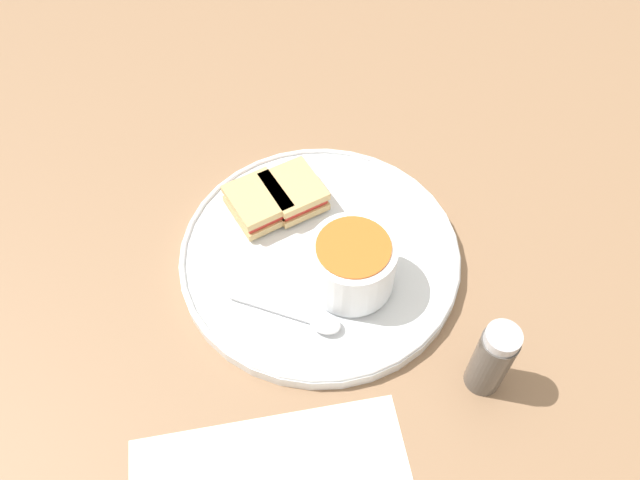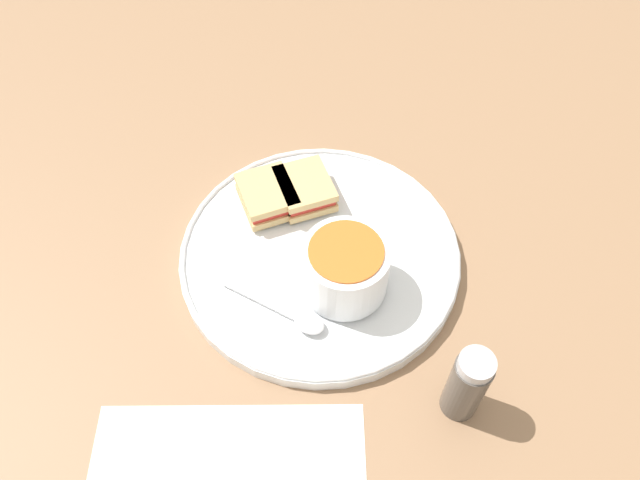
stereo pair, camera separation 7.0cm
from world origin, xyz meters
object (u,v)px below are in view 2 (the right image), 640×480
(soup_bowl, at_px, (345,268))
(sandwich_half_near, at_px, (305,189))
(spoon, at_px, (300,319))
(salt_shaker, at_px, (467,385))
(sandwich_half_far, at_px, (268,196))

(soup_bowl, xyz_separation_m, sandwich_half_near, (0.13, -0.00, -0.02))
(spoon, bearing_deg, salt_shaker, 1.56)
(spoon, relative_size, sandwich_half_far, 1.50)
(sandwich_half_near, height_order, salt_shaker, salt_shaker)
(sandwich_half_near, relative_size, sandwich_half_far, 1.01)
(salt_shaker, bearing_deg, spoon, 42.04)
(soup_bowl, relative_size, salt_shaker, 0.93)
(sandwich_half_near, bearing_deg, sandwich_half_far, 83.08)
(soup_bowl, xyz_separation_m, salt_shaker, (-0.16, -0.06, -0.01))
(sandwich_half_far, distance_m, salt_shaker, 0.32)
(soup_bowl, bearing_deg, sandwich_half_far, 17.19)
(sandwich_half_near, xyz_separation_m, salt_shaker, (-0.29, -0.06, 0.01))
(soup_bowl, bearing_deg, sandwich_half_near, -0.88)
(soup_bowl, xyz_separation_m, sandwich_half_far, (0.14, 0.04, -0.02))
(soup_bowl, relative_size, sandwich_half_far, 1.31)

